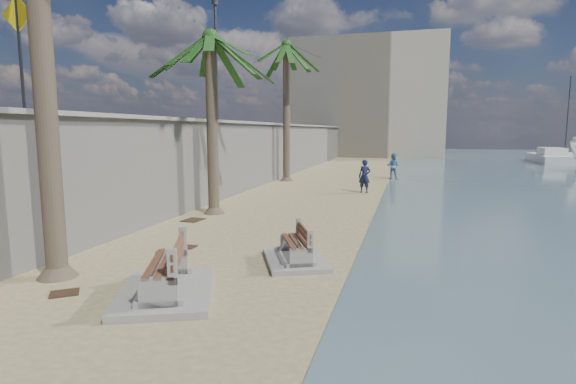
{
  "coord_description": "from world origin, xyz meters",
  "views": [
    {
      "loc": [
        3.18,
        -6.63,
        3.13
      ],
      "look_at": [
        -0.5,
        7.0,
        1.2
      ],
      "focal_mm": 28.0,
      "sensor_mm": 36.0,
      "label": 1
    }
  ],
  "objects_px": {
    "bench_near": "(166,272)",
    "person_b": "(393,165)",
    "sailboat_west": "(564,156)",
    "bench_far": "(296,247)",
    "palm_mid": "(210,39)",
    "person_a": "(365,174)",
    "palm_back": "(287,47)",
    "yacht_far": "(548,159)"
  },
  "relations": [
    {
      "from": "bench_near",
      "to": "person_b",
      "type": "bearing_deg",
      "value": 81.52
    },
    {
      "from": "bench_near",
      "to": "palm_back",
      "type": "xyz_separation_m",
      "value": [
        -3.01,
        19.76,
        7.7
      ]
    },
    {
      "from": "bench_far",
      "to": "palm_back",
      "type": "xyz_separation_m",
      "value": [
        -4.87,
        17.0,
        7.79
      ]
    },
    {
      "from": "yacht_far",
      "to": "palm_back",
      "type": "bearing_deg",
      "value": 140.11
    },
    {
      "from": "bench_near",
      "to": "sailboat_west",
      "type": "distance_m",
      "value": 55.19
    },
    {
      "from": "bench_far",
      "to": "person_b",
      "type": "xyz_separation_m",
      "value": [
        1.54,
        20.04,
        0.56
      ]
    },
    {
      "from": "palm_mid",
      "to": "person_a",
      "type": "relative_size",
      "value": 3.83
    },
    {
      "from": "yacht_far",
      "to": "sailboat_west",
      "type": "distance_m",
      "value": 9.2
    },
    {
      "from": "bench_near",
      "to": "palm_back",
      "type": "bearing_deg",
      "value": 98.67
    },
    {
      "from": "bench_near",
      "to": "bench_far",
      "type": "height_order",
      "value": "bench_near"
    },
    {
      "from": "bench_near",
      "to": "sailboat_west",
      "type": "relative_size",
      "value": 0.32
    },
    {
      "from": "palm_back",
      "to": "palm_mid",
      "type": "bearing_deg",
      "value": -88.49
    },
    {
      "from": "bench_near",
      "to": "sailboat_west",
      "type": "height_order",
      "value": "sailboat_west"
    },
    {
      "from": "bench_near",
      "to": "palm_mid",
      "type": "bearing_deg",
      "value": 108.34
    },
    {
      "from": "palm_back",
      "to": "yacht_far",
      "type": "height_order",
      "value": "palm_back"
    },
    {
      "from": "bench_far",
      "to": "palm_mid",
      "type": "bearing_deg",
      "value": 130.22
    },
    {
      "from": "person_b",
      "to": "palm_back",
      "type": "bearing_deg",
      "value": 39.81
    },
    {
      "from": "person_a",
      "to": "yacht_far",
      "type": "distance_m",
      "value": 31.11
    },
    {
      "from": "person_a",
      "to": "person_b",
      "type": "distance_m",
      "value": 7.42
    },
    {
      "from": "person_b",
      "to": "sailboat_west",
      "type": "xyz_separation_m",
      "value": [
        18.24,
        27.97,
        -0.62
      ]
    },
    {
      "from": "palm_mid",
      "to": "palm_back",
      "type": "distance_m",
      "value": 11.73
    },
    {
      "from": "bench_far",
      "to": "palm_mid",
      "type": "height_order",
      "value": "palm_mid"
    },
    {
      "from": "bench_near",
      "to": "yacht_far",
      "type": "bearing_deg",
      "value": 67.26
    },
    {
      "from": "palm_mid",
      "to": "sailboat_west",
      "type": "bearing_deg",
      "value": 60.26
    },
    {
      "from": "bench_near",
      "to": "sailboat_west",
      "type": "xyz_separation_m",
      "value": [
        21.64,
        50.78,
        -0.15
      ]
    },
    {
      "from": "bench_far",
      "to": "person_b",
      "type": "bearing_deg",
      "value": 85.61
    },
    {
      "from": "bench_far",
      "to": "person_a",
      "type": "xyz_separation_m",
      "value": [
        0.4,
        12.71,
        0.6
      ]
    },
    {
      "from": "bench_near",
      "to": "person_a",
      "type": "bearing_deg",
      "value": 81.7
    },
    {
      "from": "bench_far",
      "to": "palm_mid",
      "type": "relative_size",
      "value": 0.32
    },
    {
      "from": "bench_near",
      "to": "yacht_far",
      "type": "distance_m",
      "value": 46.0
    },
    {
      "from": "person_b",
      "to": "sailboat_west",
      "type": "distance_m",
      "value": 33.4
    },
    {
      "from": "bench_near",
      "to": "palm_mid",
      "type": "xyz_separation_m",
      "value": [
        -2.71,
        8.17,
        5.96
      ]
    },
    {
      "from": "bench_far",
      "to": "palm_mid",
      "type": "xyz_separation_m",
      "value": [
        -4.57,
        5.4,
        6.05
      ]
    },
    {
      "from": "palm_back",
      "to": "person_b",
      "type": "bearing_deg",
      "value": 25.42
    },
    {
      "from": "bench_far",
      "to": "person_a",
      "type": "distance_m",
      "value": 12.73
    },
    {
      "from": "bench_near",
      "to": "person_b",
      "type": "relative_size",
      "value": 1.59
    },
    {
      "from": "person_a",
      "to": "yacht_far",
      "type": "bearing_deg",
      "value": 75.12
    },
    {
      "from": "bench_near",
      "to": "yacht_far",
      "type": "relative_size",
      "value": 0.33
    },
    {
      "from": "bench_far",
      "to": "person_b",
      "type": "height_order",
      "value": "person_b"
    },
    {
      "from": "palm_back",
      "to": "person_a",
      "type": "distance_m",
      "value": 9.89
    },
    {
      "from": "bench_far",
      "to": "person_b",
      "type": "distance_m",
      "value": 20.11
    },
    {
      "from": "palm_mid",
      "to": "palm_back",
      "type": "relative_size",
      "value": 0.8
    }
  ]
}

